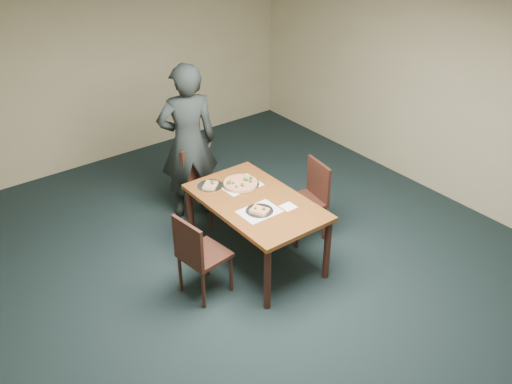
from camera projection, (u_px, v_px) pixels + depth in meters
ground at (284, 303)px, 5.65m from camera, size 8.00×8.00×0.00m
room_shell at (289, 145)px, 4.76m from camera, size 8.00×8.00×8.00m
dining_table at (256, 208)px, 5.94m from camera, size 0.90×1.50×0.75m
chair_far at (202, 178)px, 6.79m from camera, size 0.53×0.53×0.91m
chair_left at (198, 253)px, 5.51m from camera, size 0.47×0.47×0.91m
chair_right at (309, 195)px, 6.44m from camera, size 0.48×0.48×0.91m
diner at (188, 142)px, 6.63m from camera, size 0.80×0.64×1.90m
placemat_main at (240, 185)px, 6.17m from camera, size 0.42×0.32×0.00m
placemat_near at (259, 211)px, 5.71m from camera, size 0.40×0.30×0.00m
pizza_pan at (240, 183)px, 6.16m from camera, size 0.41×0.41×0.08m
slice_plate_near at (260, 210)px, 5.70m from camera, size 0.28×0.28×0.06m
slice_plate_far at (210, 185)px, 6.14m from camera, size 0.28×0.28×0.06m
napkin at (288, 207)px, 5.78m from camera, size 0.14×0.14×0.01m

